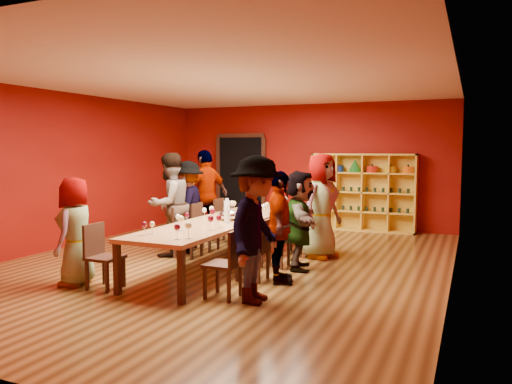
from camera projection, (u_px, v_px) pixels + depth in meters
room_shell at (226, 174)px, 8.20m from camera, size 7.10×9.10×3.04m
tasting_table at (226, 222)px, 8.27m from camera, size 1.10×4.50×0.75m
doorway at (242, 179)px, 13.00m from camera, size 1.40×0.17×2.30m
shelving_unit at (363, 189)px, 11.63m from camera, size 2.40×0.40×1.80m
chair_person_left_0 at (100, 252)px, 6.83m from camera, size 0.42×0.42×0.89m
person_left_0 at (75, 231)px, 6.98m from camera, size 0.57×0.82×1.52m
chair_person_left_2 at (184, 229)px, 8.80m from camera, size 0.42×0.42×0.89m
person_left_2 at (170, 205)px, 8.88m from camera, size 0.71×0.99×1.84m
chair_person_left_3 at (202, 224)px, 9.38m from camera, size 0.42×0.42×0.89m
person_left_3 at (188, 205)px, 9.47m from camera, size 0.70×1.16×1.68m
chair_person_left_4 at (224, 218)px, 10.19m from camera, size 0.42×0.42×0.89m
person_left_4 at (206, 196)px, 10.31m from camera, size 0.86×1.21×1.89m
chair_person_right_0 at (228, 260)px, 6.36m from camera, size 0.42×0.42×0.89m
person_right_0 at (257, 229)px, 6.17m from camera, size 0.55×1.21×1.83m
chair_person_right_1 at (258, 247)px, 7.22m from camera, size 0.42×0.42×0.89m
person_right_1 at (279, 227)px, 7.06m from camera, size 0.75×1.03×1.60m
chair_person_right_2 at (280, 237)px, 8.05m from camera, size 0.42×0.42×0.89m
person_right_2 at (300, 220)px, 7.89m from camera, size 0.84×1.52×1.57m
chair_person_right_3 at (299, 228)px, 8.91m from camera, size 0.42×0.42×0.89m
person_right_3 at (321, 206)px, 8.71m from camera, size 0.74×1.00×1.83m
chair_person_right_4 at (307, 224)px, 9.35m from camera, size 0.42×0.42×0.89m
person_right_4 at (325, 210)px, 9.19m from camera, size 0.46×0.60×1.56m
wine_glass_0 at (243, 212)px, 8.06m from camera, size 0.08×0.08×0.20m
wine_glass_1 at (181, 220)px, 7.07m from camera, size 0.09×0.09×0.22m
wine_glass_2 at (282, 201)px, 9.67m from camera, size 0.08×0.08×0.20m
wine_glass_3 at (234, 204)px, 9.27m from camera, size 0.08×0.08×0.19m
wine_glass_4 at (253, 200)px, 9.97m from camera, size 0.07×0.07×0.19m
wine_glass_5 at (285, 200)px, 9.83m from camera, size 0.09×0.09×0.22m
wine_glass_6 at (204, 211)px, 8.31m from camera, size 0.07×0.07×0.18m
wine_glass_7 at (246, 211)px, 8.12m from camera, size 0.08×0.08×0.20m
wine_glass_8 at (152, 225)px, 6.81m from camera, size 0.07×0.07×0.18m
wine_glass_9 at (247, 202)px, 9.46m from camera, size 0.09×0.09×0.22m
wine_glass_10 at (188, 226)px, 6.47m from camera, size 0.09×0.09×0.22m
wine_glass_11 at (253, 199)px, 10.13m from camera, size 0.08×0.08×0.21m
wine_glass_12 at (144, 225)px, 6.71m from camera, size 0.08×0.08×0.19m
wine_glass_13 at (232, 204)px, 9.15m from camera, size 0.09×0.09×0.21m
wine_glass_14 at (264, 207)px, 8.78m from camera, size 0.08×0.08×0.20m
wine_glass_15 at (187, 216)px, 7.68m from camera, size 0.07×0.07×0.19m
wine_glass_16 at (211, 219)px, 7.13m from camera, size 0.09×0.09×0.21m
wine_glass_17 at (211, 209)px, 8.40m from camera, size 0.08×0.08×0.20m
wine_glass_18 at (219, 218)px, 7.32m from camera, size 0.08×0.08×0.20m
wine_glass_19 at (267, 205)px, 8.93m from camera, size 0.08×0.08×0.21m
wine_glass_20 at (177, 228)px, 6.42m from camera, size 0.08×0.08×0.20m
wine_glass_21 at (178, 217)px, 7.53m from camera, size 0.07×0.07×0.18m
wine_glass_22 at (240, 209)px, 8.55m from camera, size 0.08×0.08×0.19m
wine_glass_23 at (212, 212)px, 7.92m from camera, size 0.09×0.09×0.22m
spittoon_bowl at (228, 215)px, 8.16m from camera, size 0.33×0.33×0.18m
carafe_a at (227, 207)px, 8.83m from camera, size 0.12×0.12×0.29m
carafe_b at (227, 216)px, 7.86m from camera, size 0.10×0.10×0.24m
wine_bottle at (273, 203)px, 9.66m from camera, size 0.08×0.08×0.28m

